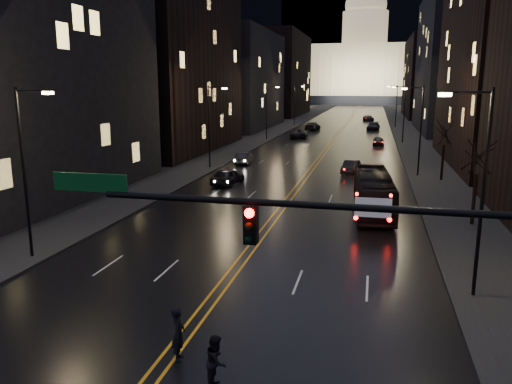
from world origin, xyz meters
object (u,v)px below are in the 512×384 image
Objects in this scene: pedestrian_a at (178,334)px; pedestrian_b at (216,361)px; bus at (373,193)px; traffic_signal at (346,250)px; receding_car_a at (351,167)px; oncoming_car_b at (244,158)px; oncoming_car_a at (228,177)px.

pedestrian_b is at bearing -139.53° from pedestrian_a.
pedestrian_b is at bearing -104.80° from bus.
traffic_signal reaches higher than receding_car_a.
traffic_signal is at bearing 103.70° from oncoming_car_b.
oncoming_car_b is at bearing -3.75° from pedestrian_a.
traffic_signal is 34.25m from oncoming_car_a.
pedestrian_a reaches higher than receding_car_a.
bus is 22.78m from pedestrian_a.
oncoming_car_a reaches higher than receding_car_a.
traffic_signal is at bearing -128.69° from pedestrian_a.
receding_car_a is at bearing -8.82° from pedestrian_b.
traffic_signal is at bearing -113.42° from pedestrian_b.
traffic_signal is 40.77m from receding_car_a.
traffic_signal is 1.64× the size of bus.
traffic_signal reaches higher than bus.
traffic_signal is 10.12× the size of pedestrian_b.
pedestrian_b is (-3.80, 1.22, -4.25)m from traffic_signal.
oncoming_car_b is 12.94m from receding_car_a.
pedestrian_b is (10.23, -42.85, 0.16)m from oncoming_car_b.
bus reaches higher than oncoming_car_b.
bus is at bearing 88.27° from traffic_signal.
pedestrian_b reaches higher than oncoming_car_a.
traffic_signal is 3.75× the size of oncoming_car_a.
oncoming_car_a is at bearing 111.38° from traffic_signal.
traffic_signal is 4.09× the size of oncoming_car_b.
bus is at bearing 158.11° from oncoming_car_a.
bus is at bearing -74.56° from receding_car_a.
pedestrian_a is (-6.23, -21.90, -0.52)m from bus.
traffic_signal is at bearing -80.47° from receding_car_a.
oncoming_car_b is at bearing 107.66° from traffic_signal.
bus is 2.56× the size of receding_car_a.
receding_car_a is at bearing -21.16° from pedestrian_a.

